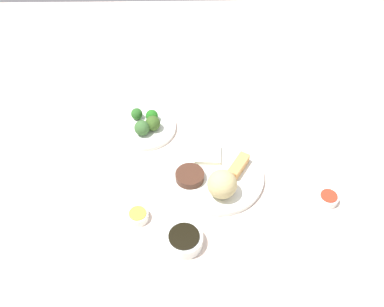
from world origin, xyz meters
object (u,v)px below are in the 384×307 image
broccoli_plate (145,128)px  sauce_ramekin_sweet_and_sour (328,199)px  sauce_ramekin_hot_mustard (138,216)px  soy_sauce_bowl (184,240)px  main_plate (214,176)px

broccoli_plate → sauce_ramekin_sweet_and_sour: size_ratio=3.60×
broccoli_plate → sauce_ramekin_hot_mustard: sauce_ramekin_hot_mustard is taller
broccoli_plate → soy_sauce_bowl: 0.45m
broccoli_plate → sauce_ramekin_hot_mustard: 0.35m
main_plate → broccoli_plate: (0.21, 0.22, -0.00)m
main_plate → sauce_ramekin_hot_mustard: (-0.14, 0.22, 0.00)m
broccoli_plate → sauce_ramekin_hot_mustard: bearing=-179.5°
sauce_ramekin_sweet_and_sour → sauce_ramekin_hot_mustard: same height
sauce_ramekin_sweet_and_sour → sauce_ramekin_hot_mustard: size_ratio=1.00×
broccoli_plate → soy_sauce_bowl: (-0.43, -0.13, 0.01)m
soy_sauce_bowl → sauce_ramekin_hot_mustard: size_ratio=1.71×
main_plate → sauce_ramekin_sweet_and_sour: size_ratio=4.99×
broccoli_plate → sauce_ramekin_hot_mustard: size_ratio=3.60×
main_plate → soy_sauce_bowl: bearing=157.9°
sauce_ramekin_sweet_and_sour → soy_sauce_bowl: bearing=107.6°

